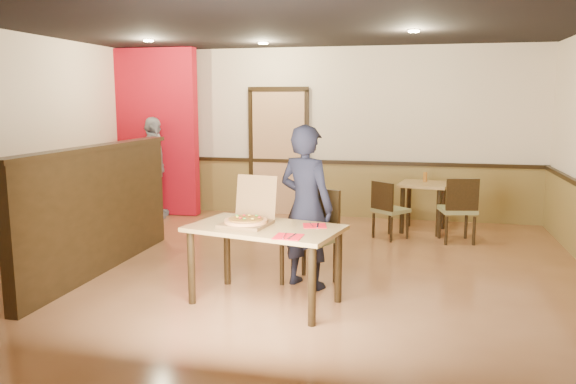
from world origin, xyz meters
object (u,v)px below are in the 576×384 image
Objects in this scene: passerby at (154,168)px; side_table at (424,195)px; main_table at (265,237)px; side_chair_left at (388,208)px; diner_chair at (313,232)px; condiment at (425,177)px; diner at (306,207)px; side_chair_right at (459,207)px; pizza_box at (248,219)px.

side_table is at bearing -103.85° from passerby.
main_table is 1.90× the size of side_chair_left.
condiment is (1.19, 2.83, 0.26)m from diner_chair.
diner is 11.67× the size of condiment.
pizza_box is (-2.15, -2.77, 0.32)m from side_chair_right.
side_chair_left is 5.64× the size of condiment.
diner_chair is 1.28× the size of side_table.
condiment is at bearing -85.33° from side_chair_left.
side_chair_right is (0.95, -0.02, 0.05)m from side_chair_left.
pizza_box reaches higher than diner_chair.
side_chair_left is 3.06m from pizza_box.
diner_chair is at bearing -112.85° from condiment.
main_table is 3.87m from condiment.
condiment is (0.50, 0.73, 0.35)m from side_chair_left.
side_chair_right is 1.64× the size of pizza_box.
side_chair_left is 0.49× the size of passerby.
main_table is at bearing 109.59° from side_chair_left.
diner is (-0.05, -0.15, 0.30)m from diner_chair.
diner reaches higher than main_table.
passerby is (-3.87, 0.64, 0.39)m from side_chair_left.
diner_chair is 1.80× the size of pizza_box.
diner_chair reaches higher than side_chair_left.
diner_chair is 4.21m from passerby.
side_chair_left is 3.94m from passerby.
condiment is (1.70, 3.52, -0.01)m from pizza_box.
side_chair_right is at bearing 75.14° from diner_chair.
side_chair_left is 0.48× the size of diner.
diner is 1.02× the size of passerby.
side_table is at bearing 78.89° from main_table.
pizza_box is at bearing -116.48° from side_table.
side_chair_right is at bearing -141.74° from side_chair_left.
diner_chair is 2.22m from side_chair_left.
pizza_box reaches higher than main_table.
diner_chair is 1.22× the size of side_chair_left.
side_table is 3.11m from diner.
main_table is 2.81× the size of pizza_box.
diner is at bearing -145.98° from passerby.
diner_chair is 2.95m from side_table.
side_table is 4.37m from passerby.
main_table reaches higher than side_table.
passerby is at bearing 135.71° from pizza_box.
passerby is at bearing -19.40° from side_chair_right.
diner is at bearing 76.59° from main_table.
main_table is at bearing -153.92° from passerby.
side_table is (1.51, 3.43, -0.09)m from main_table.
passerby is at bearing 179.47° from side_table.
condiment reaches higher than side_table.
side_chair_right is at bearing 60.03° from pizza_box.
diner_chair is at bearing 78.17° from main_table.
diner_chair is 0.90m from pizza_box.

